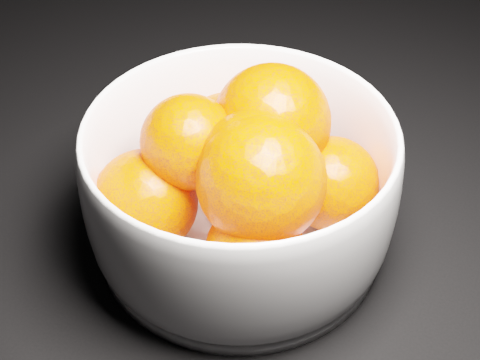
% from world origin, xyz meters
% --- Properties ---
extents(bowl, '(0.25, 0.25, 0.12)m').
position_xyz_m(bowl, '(0.25, 0.25, 0.06)').
color(bowl, white).
rests_on(bowl, ground).
extents(orange_pile, '(0.21, 0.19, 0.14)m').
position_xyz_m(orange_pile, '(0.25, 0.25, 0.08)').
color(orange_pile, '#FF3B00').
rests_on(orange_pile, bowl).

